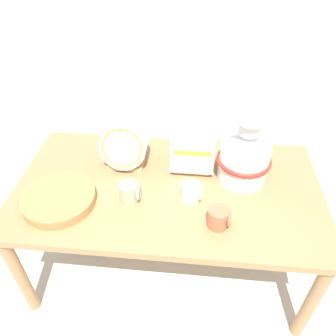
{
  "coord_description": "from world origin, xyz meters",
  "views": [
    {
      "loc": [
        0.11,
        -1.12,
        1.65
      ],
      "look_at": [
        0.0,
        0.0,
        0.71
      ],
      "focal_mm": 35.0,
      "sensor_mm": 36.0,
      "label": 1
    }
  ],
  "objects_px": {
    "ceramic_vase": "(245,155)",
    "wicker_charger_stack": "(59,199)",
    "dish_rack_round_plates": "(124,147)",
    "dish_rack_square_plates": "(192,153)",
    "mug_terracotta_glaze": "(219,218)",
    "mug_sage_glaze": "(130,192)",
    "mug_cream_glaze": "(192,192)"
  },
  "relations": [
    {
      "from": "mug_cream_glaze",
      "to": "mug_sage_glaze",
      "type": "bearing_deg",
      "value": -173.7
    },
    {
      "from": "dish_rack_square_plates",
      "to": "mug_cream_glaze",
      "type": "height_order",
      "value": "dish_rack_square_plates"
    },
    {
      "from": "mug_sage_glaze",
      "to": "mug_terracotta_glaze",
      "type": "xyz_separation_m",
      "value": [
        0.39,
        -0.11,
        0.0
      ]
    },
    {
      "from": "dish_rack_square_plates",
      "to": "mug_sage_glaze",
      "type": "bearing_deg",
      "value": -135.94
    },
    {
      "from": "ceramic_vase",
      "to": "mug_sage_glaze",
      "type": "bearing_deg",
      "value": -158.54
    },
    {
      "from": "ceramic_vase",
      "to": "mug_cream_glaze",
      "type": "distance_m",
      "value": 0.3
    },
    {
      "from": "wicker_charger_stack",
      "to": "mug_sage_glaze",
      "type": "xyz_separation_m",
      "value": [
        0.31,
        0.05,
        0.02
      ]
    },
    {
      "from": "ceramic_vase",
      "to": "wicker_charger_stack",
      "type": "relative_size",
      "value": 1.06
    },
    {
      "from": "mug_cream_glaze",
      "to": "ceramic_vase",
      "type": "bearing_deg",
      "value": 35.91
    },
    {
      "from": "mug_terracotta_glaze",
      "to": "mug_sage_glaze",
      "type": "bearing_deg",
      "value": 164.05
    },
    {
      "from": "mug_cream_glaze",
      "to": "dish_rack_square_plates",
      "type": "bearing_deg",
      "value": 92.08
    },
    {
      "from": "mug_terracotta_glaze",
      "to": "mug_cream_glaze",
      "type": "height_order",
      "value": "same"
    },
    {
      "from": "mug_sage_glaze",
      "to": "mug_cream_glaze",
      "type": "distance_m",
      "value": 0.27
    },
    {
      "from": "mug_sage_glaze",
      "to": "mug_terracotta_glaze",
      "type": "relative_size",
      "value": 1.0
    },
    {
      "from": "dish_rack_round_plates",
      "to": "dish_rack_square_plates",
      "type": "distance_m",
      "value": 0.33
    },
    {
      "from": "mug_terracotta_glaze",
      "to": "mug_cream_glaze",
      "type": "relative_size",
      "value": 1.0
    },
    {
      "from": "ceramic_vase",
      "to": "mug_cream_glaze",
      "type": "height_order",
      "value": "ceramic_vase"
    },
    {
      "from": "ceramic_vase",
      "to": "dish_rack_round_plates",
      "type": "distance_m",
      "value": 0.57
    },
    {
      "from": "ceramic_vase",
      "to": "mug_terracotta_glaze",
      "type": "bearing_deg",
      "value": -110.24
    },
    {
      "from": "ceramic_vase",
      "to": "dish_rack_square_plates",
      "type": "xyz_separation_m",
      "value": [
        -0.24,
        0.06,
        -0.05
      ]
    },
    {
      "from": "dish_rack_square_plates",
      "to": "wicker_charger_stack",
      "type": "distance_m",
      "value": 0.65
    },
    {
      "from": "dish_rack_square_plates",
      "to": "mug_cream_glaze",
      "type": "relative_size",
      "value": 2.43
    },
    {
      "from": "dish_rack_round_plates",
      "to": "mug_terracotta_glaze",
      "type": "height_order",
      "value": "dish_rack_round_plates"
    },
    {
      "from": "dish_rack_round_plates",
      "to": "dish_rack_square_plates",
      "type": "bearing_deg",
      "value": 2.54
    },
    {
      "from": "dish_rack_square_plates",
      "to": "wicker_charger_stack",
      "type": "height_order",
      "value": "dish_rack_square_plates"
    },
    {
      "from": "wicker_charger_stack",
      "to": "mug_terracotta_glaze",
      "type": "relative_size",
      "value": 3.45
    },
    {
      "from": "ceramic_vase",
      "to": "wicker_charger_stack",
      "type": "distance_m",
      "value": 0.85
    },
    {
      "from": "dish_rack_square_plates",
      "to": "mug_terracotta_glaze",
      "type": "relative_size",
      "value": 2.43
    },
    {
      "from": "ceramic_vase",
      "to": "dish_rack_square_plates",
      "type": "bearing_deg",
      "value": 166.67
    },
    {
      "from": "wicker_charger_stack",
      "to": "mug_terracotta_glaze",
      "type": "distance_m",
      "value": 0.7
    },
    {
      "from": "ceramic_vase",
      "to": "dish_rack_round_plates",
      "type": "height_order",
      "value": "ceramic_vase"
    },
    {
      "from": "ceramic_vase",
      "to": "mug_cream_glaze",
      "type": "bearing_deg",
      "value": -144.09
    }
  ]
}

